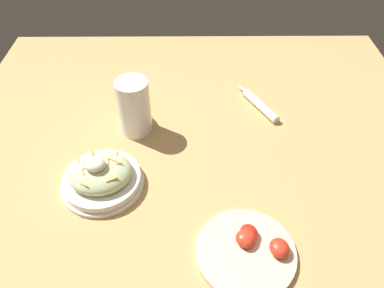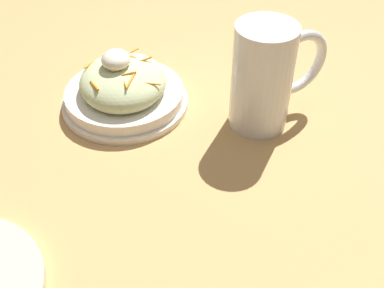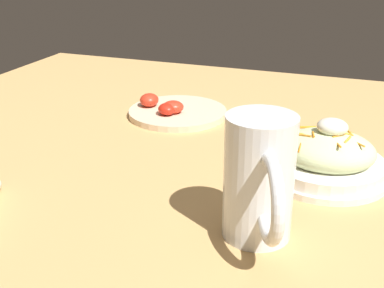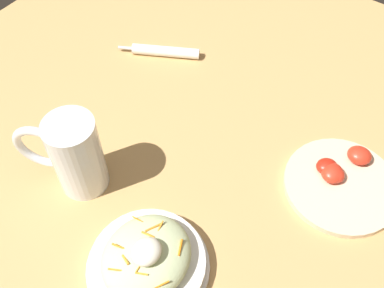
% 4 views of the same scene
% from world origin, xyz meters
% --- Properties ---
extents(ground_plane, '(1.43, 1.43, 0.00)m').
position_xyz_m(ground_plane, '(0.00, 0.00, 0.00)').
color(ground_plane, tan).
extents(salad_plate, '(0.21, 0.21, 0.10)m').
position_xyz_m(salad_plate, '(0.24, 0.06, 0.03)').
color(salad_plate, white).
rests_on(salad_plate, ground_plane).
extents(beer_mug, '(0.10, 0.16, 0.17)m').
position_xyz_m(beer_mug, '(0.18, -0.15, 0.08)').
color(beer_mug, white).
rests_on(beer_mug, ground_plane).
extents(tomato_plate, '(0.22, 0.22, 0.04)m').
position_xyz_m(tomato_plate, '(-0.11, 0.26, 0.01)').
color(tomato_plate, beige).
rests_on(tomato_plate, ground_plane).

